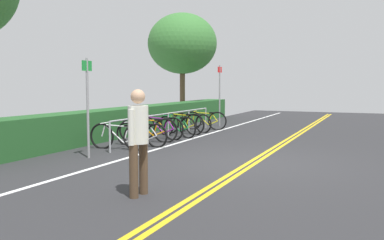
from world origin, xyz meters
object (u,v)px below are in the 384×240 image
bicycle_6 (192,123)px  bicycle_7 (205,121)px  bicycle_1 (141,134)px  bicycle_5 (182,123)px  bike_rack (168,119)px  tree_mid (182,44)px  bicycle_2 (148,130)px  bicycle_3 (160,128)px  bicycle_4 (177,126)px  sign_post_near (88,99)px  bicycle_0 (119,137)px  pedestrian (138,135)px  sign_post_far (220,90)px

bicycle_6 → bicycle_7: bicycle_7 is taller
bicycle_1 → bicycle_5: bicycle_5 is taller
bike_rack → bicycle_1: (-1.93, -0.13, -0.29)m
tree_mid → bicycle_5: bearing=-155.0°
bicycle_2 → bicycle_3: 0.83m
bicycle_3 → bicycle_4: (0.74, -0.25, -0.02)m
bicycle_4 → sign_post_near: size_ratio=0.71×
bicycle_1 → bicycle_0: bearing=163.1°
bicycle_7 → tree_mid: size_ratio=0.32×
bicycle_2 → bicycle_4: bearing=-7.2°
bicycle_1 → bicycle_4: bicycle_4 is taller
bicycle_1 → pedestrian: 5.43m
bicycle_1 → bicycle_4: (2.35, 0.02, 0.01)m
sign_post_near → tree_mid: (10.81, 2.58, 2.32)m
bicycle_0 → pedestrian: pedestrian is taller
sign_post_far → tree_mid: bearing=50.2°
bicycle_1 → sign_post_far: bearing=-0.7°
bicycle_0 → tree_mid: 10.31m
bicycle_2 → pedestrian: bearing=-151.7°
bicycle_4 → bike_rack: bearing=165.3°
bicycle_5 → bicycle_1: bearing=-176.6°
sign_post_near → sign_post_far: 8.46m
bicycle_0 → pedestrian: 4.91m
bicycle_4 → sign_post_near: 4.66m
tree_mid → bicycle_2: bearing=-162.1°
bicycle_0 → bicycle_6: size_ratio=1.03×
bicycle_0 → bicycle_6: (4.68, -0.10, -0.01)m
pedestrian → bike_rack: bearing=23.3°
bicycle_7 → bicycle_2: bearing=176.7°
pedestrian → tree_mid: 14.62m
bicycle_1 → bicycle_2: size_ratio=0.98×
bicycle_2 → bicycle_4: (1.57, -0.20, -0.02)m
pedestrian → sign_post_far: 11.25m
bicycle_3 → tree_mid: tree_mid is taller
bicycle_3 → bicycle_4: size_ratio=1.09×
bicycle_3 → bicycle_5: 1.53m
sign_post_near → bicycle_0: bearing=3.2°
bicycle_1 → bicycle_3: bearing=9.6°
bike_rack → sign_post_near: size_ratio=2.80×
bicycle_2 → bicycle_3: (0.83, 0.06, -0.00)m
bicycle_7 → bicycle_5: bearing=173.0°
bicycle_2 → bicycle_3: size_ratio=0.96×
sign_post_near → bicycle_5: bearing=0.3°
bicycle_6 → pedestrian: 9.03m
bicycle_7 → tree_mid: (3.83, 2.76, 3.39)m
bicycle_2 → sign_post_far: bearing=-3.1°
bicycle_4 → sign_post_near: sign_post_near is taller
bicycle_2 → bicycle_0: bearing=179.1°
bicycle_2 → bicycle_7: (4.01, -0.23, -0.02)m
bicycle_7 → tree_mid: 5.81m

